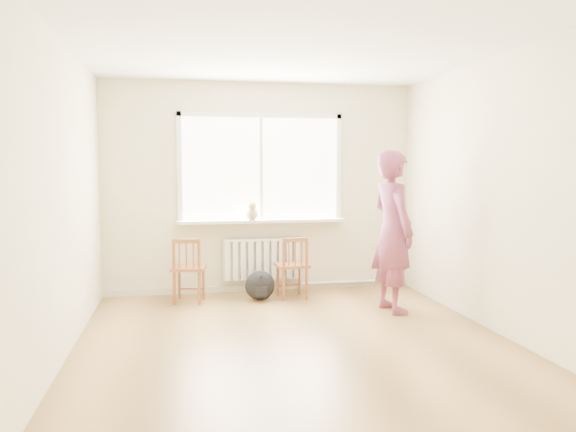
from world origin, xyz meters
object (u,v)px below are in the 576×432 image
cat (252,212)px  backpack (260,285)px  chair_left (188,270)px  person (393,231)px  chair_right (293,267)px

cat → backpack: bearing=-76.6°
chair_left → person: size_ratio=0.43×
chair_left → chair_right: bearing=-169.2°
chair_left → person: person is taller
chair_left → backpack: size_ratio=2.16×
person → cat: 1.83m
chair_left → person: (2.25, -0.80, 0.51)m
cat → chair_left: bearing=-153.5°
chair_left → person: bearing=171.6°
backpack → cat: bearing=98.4°
chair_left → backpack: 0.88m
chair_left → cat: bearing=-147.3°
person → backpack: person is taller
person → cat: size_ratio=4.56×
chair_right → person: (0.98, -0.79, 0.52)m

